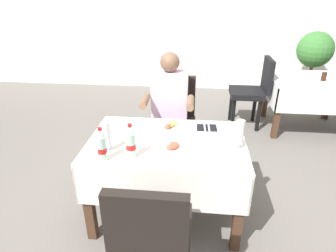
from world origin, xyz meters
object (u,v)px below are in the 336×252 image
beer_glass_left (107,137)px  potted_plant_corner (314,55)px  beer_glass_middle (239,135)px  background_chair_left (254,89)px  cola_bottle_secondary (131,143)px  napkin_cutlery_set (207,128)px  chair_far_diner_seat (175,118)px  chair_near_camera_side (152,234)px  background_dining_table (308,91)px  plate_near_camera (171,148)px  main_dining_table (167,158)px  background_table_tumbler (324,76)px  cola_bottle_primary (102,146)px  seated_diner_far (169,108)px  plate_far_diner (170,127)px

beer_glass_left → potted_plant_corner: 4.05m
beer_glass_middle → background_chair_left: (0.45, 1.94, -0.28)m
background_chair_left → beer_glass_middle: bearing=-103.2°
cola_bottle_secondary → napkin_cutlery_set: 0.76m
chair_far_diner_seat → chair_near_camera_side: 1.61m
chair_far_diner_seat → background_dining_table: chair_far_diner_seat is taller
plate_near_camera → background_chair_left: background_chair_left is taller
main_dining_table → background_table_tumbler: 2.58m
background_chair_left → potted_plant_corner: bearing=44.3°
potted_plant_corner → cola_bottle_primary: bearing=-127.5°
chair_far_diner_seat → beer_glass_left: chair_far_diner_seat is taller
potted_plant_corner → background_chair_left: bearing=-135.7°
main_dining_table → beer_glass_middle: 0.62m
main_dining_table → background_chair_left: size_ratio=1.28×
beer_glass_middle → cola_bottle_secondary: size_ratio=0.87×
cola_bottle_primary → potted_plant_corner: 4.15m
seated_diner_far → beer_glass_middle: 0.97m
chair_near_camera_side → background_chair_left: bearing=69.5°
beer_glass_left → background_dining_table: size_ratio=0.23×
chair_far_diner_seat → napkin_cutlery_set: size_ratio=5.05×
seated_diner_far → plate_far_diner: size_ratio=5.68×
main_dining_table → cola_bottle_secondary: 0.44m
cola_bottle_primary → napkin_cutlery_set: bearing=38.5°
beer_glass_middle → background_chair_left: size_ratio=0.23×
plate_near_camera → napkin_cutlery_set: (0.27, 0.40, -0.01)m
plate_near_camera → background_dining_table: (1.68, 2.02, -0.19)m
chair_near_camera_side → potted_plant_corner: potted_plant_corner is taller
main_dining_table → beer_glass_left: bearing=-155.0°
beer_glass_middle → napkin_cutlery_set: bearing=126.2°
background_chair_left → cola_bottle_primary: bearing=-122.6°
chair_far_diner_seat → cola_bottle_primary: 1.24m
beer_glass_left → napkin_cutlery_set: beer_glass_left is taller
plate_near_camera → beer_glass_middle: size_ratio=1.04×
potted_plant_corner → seated_diner_far: bearing=-133.6°
chair_far_diner_seat → plate_far_diner: chair_far_diner_seat is taller
plate_near_camera → potted_plant_corner: potted_plant_corner is taller
plate_far_diner → beer_glass_middle: beer_glass_middle is taller
main_dining_table → cola_bottle_secondary: bearing=-131.1°
main_dining_table → beer_glass_middle: beer_glass_middle is taller
cola_bottle_secondary → background_dining_table: (1.95, 2.14, -0.29)m
beer_glass_middle → background_chair_left: bearing=76.8°
cola_bottle_primary → seated_diner_far: bearing=70.3°
main_dining_table → chair_far_diner_seat: bearing=90.0°
beer_glass_left → chair_near_camera_side: bearing=-55.4°
napkin_cutlery_set → background_dining_table: napkin_cutlery_set is taller
cola_bottle_secondary → plate_far_diner: bearing=63.7°
main_dining_table → chair_far_diner_seat: (-0.00, 0.80, -0.00)m
main_dining_table → chair_near_camera_side: (-0.00, -0.80, -0.00)m
plate_near_camera → cola_bottle_secondary: size_ratio=0.91×
potted_plant_corner → main_dining_table: bearing=-125.5°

